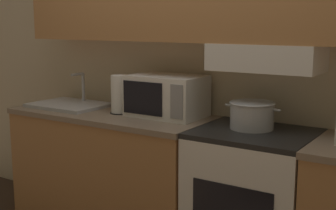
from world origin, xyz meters
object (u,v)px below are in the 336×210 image
object	(u,v)px
sink_basin	(69,104)
paper_towel_roll	(119,94)
microwave	(167,96)
cooking_pot	(252,115)
stove_range	(252,203)

from	to	relation	value
sink_basin	paper_towel_roll	distance (m)	0.50
microwave	paper_towel_roll	xyz separation A→B (m)	(-0.33, -0.09, -0.01)
cooking_pot	sink_basin	bearing A→B (deg)	-177.81
cooking_pot	stove_range	bearing A→B (deg)	-50.24
cooking_pot	microwave	world-z (taller)	microwave
cooking_pot	sink_basin	distance (m)	1.45
microwave	sink_basin	xyz separation A→B (m)	(-0.82, -0.09, -0.12)
stove_range	paper_towel_roll	distance (m)	1.16
stove_range	cooking_pot	bearing A→B (deg)	129.76
sink_basin	paper_towel_roll	world-z (taller)	paper_towel_roll
stove_range	microwave	distance (m)	0.89
stove_range	sink_basin	world-z (taller)	sink_basin
cooking_pot	microwave	distance (m)	0.63
stove_range	paper_towel_roll	xyz separation A→B (m)	(-1.00, -0.00, 0.57)
microwave	cooking_pot	bearing A→B (deg)	-3.45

